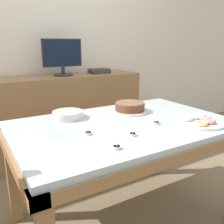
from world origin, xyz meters
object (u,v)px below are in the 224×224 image
(pastry_platter, at_px, (200,122))
(plate_stack, at_px, (68,115))
(cake_chocolate_round, at_px, (130,107))
(tealight_near_front, at_px, (133,134))
(tealight_near_cakes, at_px, (156,123))
(computer_monitor, at_px, (62,57))
(tealight_left_edge, at_px, (88,133))
(book_stack, at_px, (99,71))
(tealight_centre, at_px, (117,147))

(pastry_platter, height_order, plate_stack, plate_stack)
(cake_chocolate_round, bearing_deg, tealight_near_front, -123.08)
(pastry_platter, relative_size, tealight_near_cakes, 7.64)
(computer_monitor, bearing_deg, tealight_near_front, -95.88)
(computer_monitor, xyz_separation_m, tealight_near_front, (-0.15, -1.48, -0.35))
(pastry_platter, distance_m, tealight_left_edge, 0.73)
(book_stack, relative_size, pastry_platter, 0.79)
(tealight_near_cakes, bearing_deg, tealight_left_edge, 173.01)
(cake_chocolate_round, height_order, plate_stack, cake_chocolate_round)
(computer_monitor, bearing_deg, pastry_platter, -77.15)
(plate_stack, distance_m, tealight_left_edge, 0.36)
(computer_monitor, xyz_separation_m, plate_stack, (-0.34, -0.98, -0.33))
(computer_monitor, height_order, book_stack, computer_monitor)
(plate_stack, xyz_separation_m, tealight_near_cakes, (0.43, -0.42, -0.01))
(cake_chocolate_round, bearing_deg, plate_stack, 169.93)
(computer_monitor, xyz_separation_m, pastry_platter, (0.35, -1.53, -0.34))
(computer_monitor, height_order, tealight_left_edge, computer_monitor)
(pastry_platter, bearing_deg, tealight_near_cakes, 152.63)
(pastry_platter, distance_m, plate_stack, 0.88)
(book_stack, xyz_separation_m, cake_chocolate_round, (-0.31, -1.06, -0.16))
(tealight_near_cakes, distance_m, tealight_left_edge, 0.46)
(tealight_near_front, relative_size, tealight_left_edge, 1.00)
(book_stack, distance_m, plate_stack, 1.25)
(tealight_near_front, bearing_deg, tealight_left_edge, 144.81)
(book_stack, height_order, cake_chocolate_round, book_stack)
(plate_stack, bearing_deg, book_stack, 51.88)
(plate_stack, distance_m, tealight_near_front, 0.54)
(cake_chocolate_round, bearing_deg, computer_monitor, 96.68)
(computer_monitor, relative_size, tealight_near_front, 10.60)
(computer_monitor, height_order, tealight_centre, computer_monitor)
(pastry_platter, xyz_separation_m, tealight_centre, (-0.67, -0.06, -0.00))
(tealight_near_cakes, relative_size, tealight_near_front, 1.00)
(pastry_platter, bearing_deg, tealight_near_front, 175.22)
(cake_chocolate_round, height_order, tealight_near_cakes, cake_chocolate_round)
(computer_monitor, xyz_separation_m, tealight_left_edge, (-0.36, -1.34, -0.35))
(tealight_centre, relative_size, tealight_near_front, 1.00)
(book_stack, height_order, pastry_platter, book_stack)
(plate_stack, bearing_deg, tealight_left_edge, -93.27)
(tealight_centre, bearing_deg, tealight_near_front, 31.88)
(computer_monitor, distance_m, tealight_near_front, 1.53)
(book_stack, distance_m, tealight_left_edge, 1.57)
(pastry_platter, distance_m, tealight_near_cakes, 0.28)
(pastry_platter, bearing_deg, cake_chocolate_round, 115.64)
(computer_monitor, bearing_deg, plate_stack, -109.00)
(book_stack, relative_size, plate_stack, 1.15)
(plate_stack, xyz_separation_m, tealight_centre, (0.01, -0.61, -0.01))
(tealight_near_cakes, distance_m, tealight_centre, 0.46)
(cake_chocolate_round, relative_size, tealight_near_cakes, 7.08)
(computer_monitor, height_order, tealight_near_cakes, computer_monitor)
(tealight_near_front, bearing_deg, tealight_near_cakes, 19.60)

